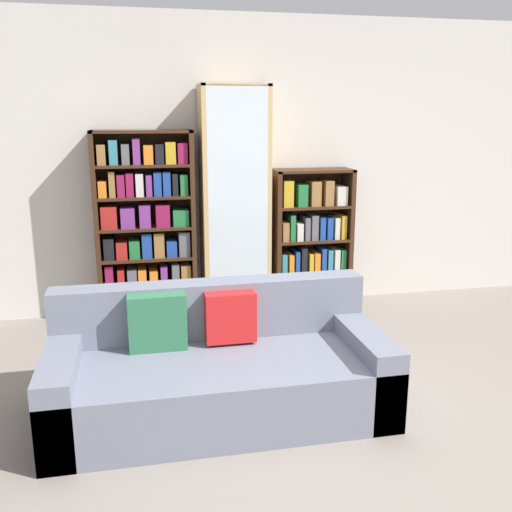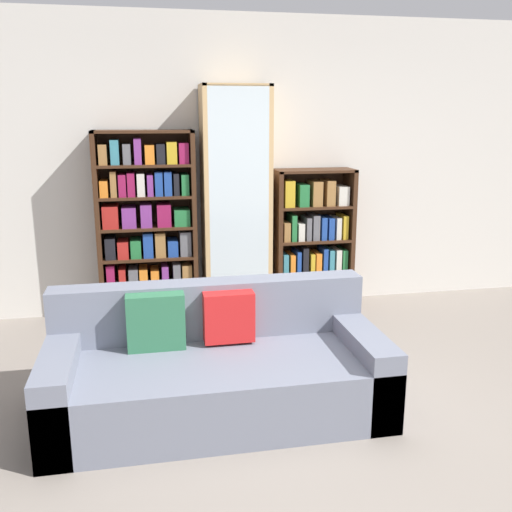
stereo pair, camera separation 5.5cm
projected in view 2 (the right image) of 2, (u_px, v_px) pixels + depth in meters
The scene contains 7 objects.
ground_plane at pixel (327, 452), 3.17m from camera, with size 16.00×16.00×0.00m, color gray.
wall_back at pixel (244, 166), 5.34m from camera, with size 6.06×0.06×2.70m.
couch at pixel (216, 371), 3.56m from camera, with size 2.05×0.92×0.76m.
bookshelf_left at pixel (147, 229), 5.10m from camera, with size 0.87×0.32×1.69m.
display_cabinet at pixel (236, 203), 5.18m from camera, with size 0.61×0.36×2.08m.
bookshelf_right at pixel (313, 242), 5.43m from camera, with size 0.74×0.32×1.33m.
wine_bottle at pixel (308, 336), 4.44m from camera, with size 0.08×0.08×0.35m.
Camera 2 is at (-0.94, -2.68, 1.82)m, focal length 40.00 mm.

